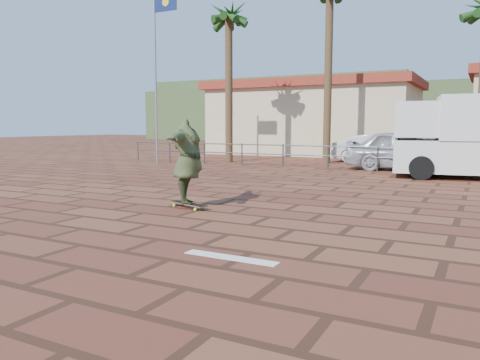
% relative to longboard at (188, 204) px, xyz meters
% --- Properties ---
extents(ground, '(120.00, 120.00, 0.00)m').
position_rel_longboard_xyz_m(ground, '(2.01, -1.77, -0.09)').
color(ground, brown).
rests_on(ground, ground).
extents(paint_stripe, '(1.40, 0.22, 0.01)m').
position_rel_longboard_xyz_m(paint_stripe, '(2.71, -2.97, -0.08)').
color(paint_stripe, white).
rests_on(paint_stripe, ground).
extents(guardrail, '(24.06, 0.06, 1.00)m').
position_rel_longboard_xyz_m(guardrail, '(2.01, 10.23, 0.59)').
color(guardrail, '#47494F').
rests_on(guardrail, ground).
extents(flagpole, '(1.30, 0.10, 8.00)m').
position_rel_longboard_xyz_m(flagpole, '(-7.87, 9.23, 4.55)').
color(flagpole, gray).
rests_on(flagpole, ground).
extents(palm_far_left, '(2.40, 2.40, 8.25)m').
position_rel_longboard_xyz_m(palm_far_left, '(-5.49, 11.73, 6.74)').
color(palm_far_left, brown).
rests_on(palm_far_left, ground).
extents(building_west, '(12.60, 7.60, 4.50)m').
position_rel_longboard_xyz_m(building_west, '(-3.99, 20.23, 2.19)').
color(building_west, beige).
rests_on(building_west, ground).
extents(hill_front, '(70.00, 18.00, 6.00)m').
position_rel_longboard_xyz_m(hill_front, '(2.01, 48.23, 2.91)').
color(hill_front, '#384C28').
rests_on(hill_front, ground).
extents(hill_back, '(35.00, 14.00, 8.00)m').
position_rel_longboard_xyz_m(hill_back, '(-19.99, 54.23, 3.91)').
color(hill_back, '#384C28').
rests_on(hill_back, ground).
extents(longboard, '(1.11, 0.56, 0.11)m').
position_rel_longboard_xyz_m(longboard, '(0.00, 0.00, 0.00)').
color(longboard, olive).
rests_on(longboard, ground).
extents(skateboarder, '(1.40, 2.35, 1.86)m').
position_rel_longboard_xyz_m(skateboarder, '(-0.00, 0.00, 0.95)').
color(skateboarder, '#3C4726').
rests_on(skateboarder, longboard).
extents(campervan, '(5.69, 3.05, 2.81)m').
position_rel_longboard_xyz_m(campervan, '(5.55, 9.36, 1.39)').
color(campervan, silver).
rests_on(campervan, ground).
extents(car_silver, '(4.92, 2.29, 1.63)m').
position_rel_longboard_xyz_m(car_silver, '(2.94, 11.23, 0.73)').
color(car_silver, '#ADAFB4').
rests_on(car_silver, ground).
extents(car_white, '(4.21, 1.88, 1.34)m').
position_rel_longboard_xyz_m(car_white, '(1.01, 14.73, 0.58)').
color(car_white, silver).
rests_on(car_white, ground).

